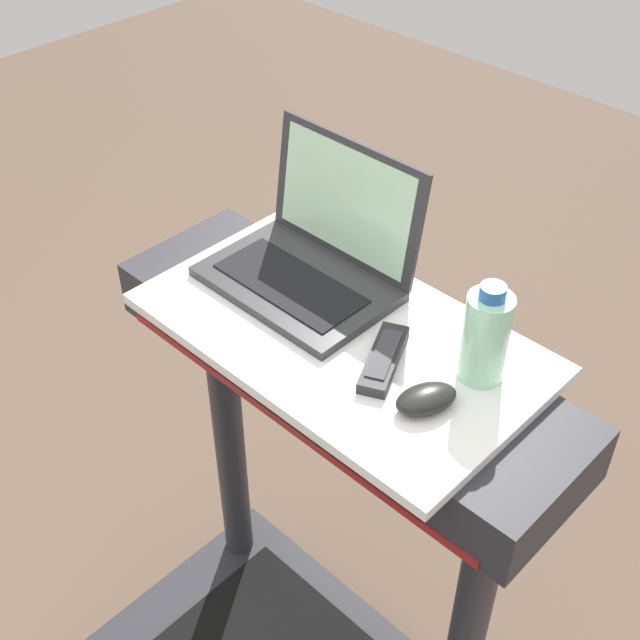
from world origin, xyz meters
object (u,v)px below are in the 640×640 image
object	(u,v)px
computer_mouse	(426,399)
water_bottle	(486,336)
tv_remote	(384,359)
laptop	(313,256)

from	to	relation	value
computer_mouse	water_bottle	bearing A→B (deg)	103.38
water_bottle	tv_remote	size ratio (longest dim) A/B	1.07
computer_mouse	water_bottle	xyz separation A→B (m)	(0.02, 0.12, 0.06)
laptop	tv_remote	world-z (taller)	laptop
water_bottle	tv_remote	distance (m)	0.17
tv_remote	laptop	bearing A→B (deg)	160.62
laptop	computer_mouse	distance (m)	0.37
water_bottle	laptop	bearing A→B (deg)	-179.80
laptop	water_bottle	distance (m)	0.37
computer_mouse	laptop	bearing A→B (deg)	-176.35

